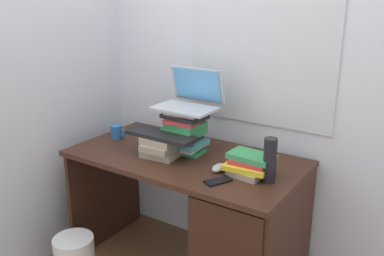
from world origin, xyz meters
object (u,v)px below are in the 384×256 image
object	(u,v)px
book_stack_keyboard_riser	(160,147)
mug	(117,132)
book_stack_tall	(185,131)
book_stack_side	(249,165)
keyboard	(161,135)
water_bottle	(270,160)
laptop	(190,98)
desk	(233,228)
computer_mouse	(219,168)
cell_phone	(218,181)

from	to	relation	value
book_stack_keyboard_riser	mug	bearing A→B (deg)	166.89
book_stack_tall	book_stack_side	size ratio (longest dim) A/B	1.04
keyboard	water_bottle	size ratio (longest dim) A/B	1.86
laptop	keyboard	size ratio (longest dim) A/B	0.82
desk	laptop	bearing A→B (deg)	159.67
keyboard	water_bottle	bearing A→B (deg)	3.47
desk	computer_mouse	size ratio (longest dim) A/B	12.78
computer_mouse	cell_phone	distance (m)	0.14
laptop	cell_phone	distance (m)	0.57
mug	keyboard	bearing A→B (deg)	-12.44
keyboard	mug	size ratio (longest dim) A/B	3.74
computer_mouse	keyboard	bearing A→B (deg)	-179.03
book_stack_side	computer_mouse	size ratio (longest dim) A/B	2.37
book_stack_tall	book_stack_keyboard_riser	size ratio (longest dim) A/B	1.21
book_stack_keyboard_riser	keyboard	bearing A→B (deg)	51.95
book_stack_keyboard_riser	cell_phone	size ratio (longest dim) A/B	1.55
water_bottle	cell_phone	world-z (taller)	water_bottle
computer_mouse	water_bottle	size ratio (longest dim) A/B	0.46
book_stack_keyboard_riser	cell_phone	xyz separation A→B (m)	(0.44, -0.11, -0.05)
book_stack_tall	mug	world-z (taller)	book_stack_tall
desk	computer_mouse	xyz separation A→B (m)	(-0.07, -0.05, 0.36)
book_stack_side	computer_mouse	bearing A→B (deg)	-162.88
computer_mouse	cell_phone	world-z (taller)	computer_mouse
book_stack_keyboard_riser	computer_mouse	xyz separation A→B (m)	(0.38, 0.01, -0.04)
water_bottle	cell_phone	size ratio (longest dim) A/B	1.66
computer_mouse	mug	distance (m)	0.81
laptop	cell_phone	size ratio (longest dim) A/B	2.53
computer_mouse	book_stack_side	bearing A→B (deg)	17.12
keyboard	cell_phone	distance (m)	0.47
cell_phone	water_bottle	bearing A→B (deg)	60.75
computer_mouse	water_bottle	distance (m)	0.29
book_stack_tall	computer_mouse	world-z (taller)	book_stack_tall
cell_phone	book_stack_keyboard_riser	bearing A→B (deg)	-168.17
book_stack_tall	water_bottle	xyz separation A→B (m)	(0.58, -0.10, -0.01)
laptop	keyboard	distance (m)	0.27
book_stack_side	water_bottle	size ratio (longest dim) A/B	1.09
laptop	water_bottle	distance (m)	0.63
laptop	mug	distance (m)	0.57
water_bottle	cell_phone	distance (m)	0.27
water_bottle	desk	bearing A→B (deg)	173.36
book_stack_tall	keyboard	distance (m)	0.15
book_stack_side	water_bottle	bearing A→B (deg)	-9.71
book_stack_tall	book_stack_keyboard_riser	distance (m)	0.17
keyboard	mug	xyz separation A→B (m)	(-0.43, 0.09, -0.09)
laptop	computer_mouse	distance (m)	0.46
mug	desk	bearing A→B (deg)	-2.55
cell_phone	keyboard	bearing A→B (deg)	-168.83
keyboard	cell_phone	world-z (taller)	keyboard
keyboard	computer_mouse	bearing A→B (deg)	1.58
book_stack_keyboard_riser	water_bottle	bearing A→B (deg)	3.24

